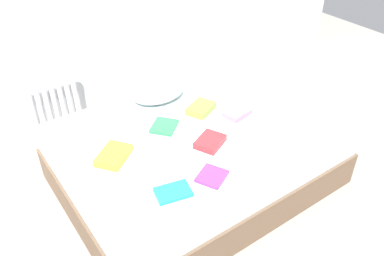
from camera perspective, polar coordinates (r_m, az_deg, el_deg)
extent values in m
plane|color=#9E998E|center=(3.26, 0.51, -7.30)|extent=(8.00, 8.00, 0.00)
cube|color=brown|center=(3.17, 0.52, -5.44)|extent=(2.00, 1.50, 0.28)
cube|color=silver|center=(3.01, 0.55, -1.85)|extent=(1.96, 1.46, 0.22)
cylinder|color=white|center=(3.68, -22.82, 1.99)|extent=(0.04, 0.04, 0.48)
cylinder|color=white|center=(3.69, -21.87, 2.33)|extent=(0.04, 0.04, 0.48)
cylinder|color=white|center=(3.70, -20.93, 2.66)|extent=(0.04, 0.04, 0.48)
cylinder|color=white|center=(3.71, -20.00, 2.99)|extent=(0.04, 0.04, 0.48)
cylinder|color=white|center=(3.72, -19.07, 3.31)|extent=(0.04, 0.04, 0.48)
cylinder|color=white|center=(3.74, -18.14, 3.63)|extent=(0.04, 0.04, 0.48)
cylinder|color=white|center=(3.75, -17.23, 3.95)|extent=(0.04, 0.04, 0.48)
cylinder|color=white|center=(3.77, -16.31, 4.27)|extent=(0.04, 0.04, 0.48)
cube|color=white|center=(3.61, -20.21, 6.10)|extent=(0.50, 0.04, 0.04)
cube|color=white|center=(3.83, -18.89, 0.37)|extent=(0.50, 0.04, 0.04)
ellipsoid|color=white|center=(3.29, -4.88, 5.29)|extent=(0.45, 0.33, 0.13)
cube|color=teal|center=(2.43, -2.74, -9.17)|extent=(0.24, 0.19, 0.02)
cube|color=purple|center=(2.53, 2.87, -6.92)|extent=(0.23, 0.23, 0.02)
cube|color=green|center=(2.96, -4.00, 0.24)|extent=(0.26, 0.26, 0.02)
cube|color=red|center=(2.79, 2.61, -1.97)|extent=(0.26, 0.24, 0.05)
cube|color=yellow|center=(2.71, -11.17, -3.88)|extent=(0.30, 0.29, 0.05)
cube|color=white|center=(2.81, 10.39, -2.19)|extent=(0.29, 0.24, 0.05)
cube|color=pink|center=(3.10, 6.49, 2.13)|extent=(0.23, 0.18, 0.04)
cube|color=#8CC638|center=(3.13, 1.30, 2.84)|extent=(0.27, 0.24, 0.05)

